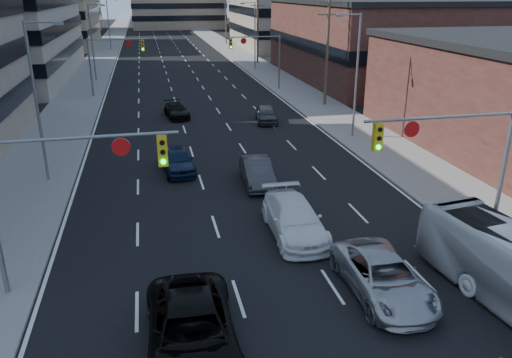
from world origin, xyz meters
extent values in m
cube|color=black|center=(0.00, 130.00, 0.01)|extent=(18.00, 300.00, 0.02)
cube|color=slate|center=(-11.50, 130.00, 0.07)|extent=(5.00, 300.00, 0.15)
cube|color=slate|center=(11.50, 130.00, 0.07)|extent=(5.00, 300.00, 0.15)
cube|color=gray|center=(-24.00, 100.00, 8.00)|extent=(20.00, 30.00, 16.00)
cube|color=#472119|center=(24.00, 50.00, 4.50)|extent=(20.00, 30.00, 9.00)
cube|color=gray|center=(25.00, 88.00, 7.00)|extent=(22.00, 28.00, 14.00)
cube|color=gray|center=(32.00, 130.00, 6.00)|extent=(22.00, 22.00, 12.00)
cylinder|color=slate|center=(-6.75, 8.00, 5.80)|extent=(6.50, 0.12, 0.12)
cube|color=gold|center=(-4.10, 8.00, 5.15)|extent=(0.35, 0.28, 1.10)
cylinder|color=black|center=(-4.10, 7.84, 5.50)|extent=(0.18, 0.06, 0.18)
cylinder|color=black|center=(-4.10, 7.84, 5.15)|extent=(0.18, 0.06, 0.18)
cylinder|color=#0CE526|center=(-4.10, 7.84, 4.80)|extent=(0.18, 0.06, 0.18)
cylinder|color=white|center=(-5.50, 7.97, 5.40)|extent=(0.64, 0.06, 0.64)
cylinder|color=slate|center=(10.00, 8.00, 3.00)|extent=(0.18, 0.18, 6.00)
cylinder|color=slate|center=(6.75, 8.00, 5.80)|extent=(6.50, 0.12, 0.12)
cube|color=gold|center=(4.10, 8.00, 5.15)|extent=(0.35, 0.28, 1.10)
cylinder|color=black|center=(4.10, 7.84, 5.50)|extent=(0.18, 0.06, 0.18)
cylinder|color=black|center=(4.10, 7.84, 5.15)|extent=(0.18, 0.06, 0.18)
cylinder|color=#0CE526|center=(4.10, 7.84, 4.80)|extent=(0.18, 0.06, 0.18)
cylinder|color=white|center=(5.50, 7.97, 5.40)|extent=(0.64, 0.06, 0.64)
cylinder|color=slate|center=(-10.00, 45.00, 3.00)|extent=(0.18, 0.18, 6.00)
cylinder|color=slate|center=(-7.00, 45.00, 5.80)|extent=(6.00, 0.12, 0.12)
cube|color=gold|center=(-4.60, 45.00, 5.15)|extent=(0.35, 0.28, 1.10)
cylinder|color=black|center=(-4.60, 44.84, 5.50)|extent=(0.18, 0.06, 0.18)
cylinder|color=black|center=(-4.60, 44.84, 5.15)|extent=(0.18, 0.06, 0.18)
cylinder|color=#0CE526|center=(-4.60, 44.84, 4.80)|extent=(0.18, 0.06, 0.18)
cylinder|color=white|center=(-6.00, 44.97, 5.40)|extent=(0.64, 0.06, 0.64)
cylinder|color=slate|center=(10.00, 45.00, 3.00)|extent=(0.18, 0.18, 6.00)
cylinder|color=slate|center=(7.00, 45.00, 5.80)|extent=(6.00, 0.12, 0.12)
cube|color=gold|center=(4.60, 45.00, 5.15)|extent=(0.35, 0.28, 1.10)
cylinder|color=black|center=(4.60, 44.84, 5.50)|extent=(0.18, 0.06, 0.18)
cylinder|color=black|center=(4.60, 44.84, 5.15)|extent=(0.18, 0.06, 0.18)
cylinder|color=#0CE526|center=(4.60, 44.84, 4.80)|extent=(0.18, 0.06, 0.18)
cylinder|color=white|center=(6.00, 44.97, 5.40)|extent=(0.64, 0.06, 0.64)
cylinder|color=#4C3D2D|center=(12.20, 36.00, 5.50)|extent=(0.28, 0.28, 11.00)
cube|color=#4C3D2D|center=(12.20, 36.00, 9.40)|extent=(2.20, 0.10, 0.10)
cube|color=#4C3D2D|center=(12.20, 36.00, 8.40)|extent=(2.20, 0.10, 0.10)
cylinder|color=#4C3D2D|center=(12.20, 66.00, 5.50)|extent=(0.28, 0.28, 11.00)
cube|color=#4C3D2D|center=(12.20, 66.00, 8.40)|extent=(2.20, 0.10, 0.10)
cylinder|color=#4C3D2D|center=(12.20, 96.00, 5.50)|extent=(0.28, 0.28, 11.00)
cube|color=#4C3D2D|center=(12.20, 96.00, 8.40)|extent=(2.20, 0.10, 0.10)
cylinder|color=slate|center=(-10.50, 20.00, 4.50)|extent=(0.16, 0.16, 9.00)
cylinder|color=slate|center=(-9.60, 20.00, 8.90)|extent=(1.80, 0.10, 0.10)
cube|color=slate|center=(-8.80, 20.00, 8.82)|extent=(0.50, 0.22, 0.14)
cylinder|color=slate|center=(-10.50, 55.00, 4.50)|extent=(0.16, 0.16, 9.00)
cylinder|color=slate|center=(-9.60, 55.00, 8.90)|extent=(1.80, 0.10, 0.10)
cube|color=slate|center=(-8.80, 55.00, 8.82)|extent=(0.50, 0.22, 0.14)
cylinder|color=slate|center=(-10.50, 90.00, 4.50)|extent=(0.16, 0.16, 9.00)
cylinder|color=slate|center=(-9.60, 90.00, 8.90)|extent=(1.80, 0.10, 0.10)
cube|color=slate|center=(-8.80, 90.00, 8.82)|extent=(0.50, 0.22, 0.14)
cylinder|color=slate|center=(10.50, 25.00, 4.50)|extent=(0.16, 0.16, 9.00)
cylinder|color=slate|center=(9.60, 25.00, 8.90)|extent=(1.80, 0.10, 0.10)
cube|color=slate|center=(8.80, 25.00, 8.82)|extent=(0.50, 0.22, 0.14)
cylinder|color=slate|center=(10.50, 60.00, 4.50)|extent=(0.16, 0.16, 9.00)
cylinder|color=slate|center=(9.60, 60.00, 8.90)|extent=(1.80, 0.10, 0.10)
cube|color=slate|center=(8.80, 60.00, 8.82)|extent=(0.50, 0.22, 0.14)
imported|color=black|center=(-3.70, 3.40, 0.82)|extent=(2.87, 5.96, 1.64)
imported|color=white|center=(1.60, 10.47, 0.79)|extent=(2.33, 5.51, 1.59)
imported|color=#AAAAAF|center=(3.41, 5.17, 0.74)|extent=(2.47, 5.31, 1.47)
imported|color=#0C1932|center=(-3.00, 20.15, 0.75)|extent=(2.17, 4.53, 1.49)
imported|color=#333335|center=(1.33, 17.06, 0.74)|extent=(1.83, 4.58, 1.48)
imported|color=black|center=(-2.10, 34.29, 0.62)|extent=(2.30, 4.45, 1.23)
imported|color=#333336|center=(5.20, 30.98, 0.69)|extent=(2.14, 4.25, 1.39)
camera|label=1|loc=(-4.46, -9.15, 10.47)|focal=35.00mm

